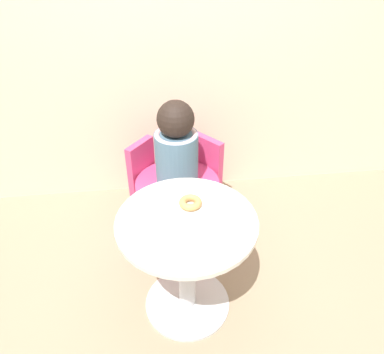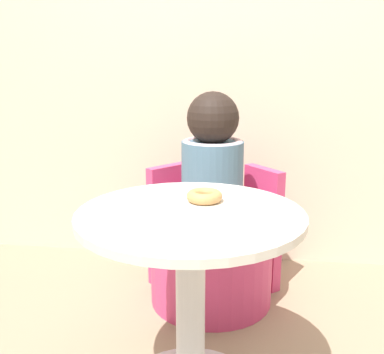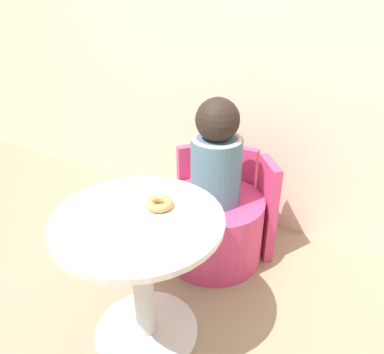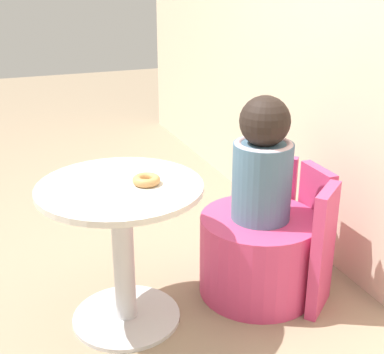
{
  "view_description": "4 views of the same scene",
  "coord_description": "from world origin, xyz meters",
  "px_view_note": "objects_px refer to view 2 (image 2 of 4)",
  "views": [
    {
      "loc": [
        -0.16,
        -1.31,
        1.81
      ],
      "look_at": [
        0.03,
        0.27,
        0.67
      ],
      "focal_mm": 35.0,
      "sensor_mm": 36.0,
      "label": 1
    },
    {
      "loc": [
        0.14,
        -1.25,
        1.05
      ],
      "look_at": [
        -0.06,
        0.28,
        0.66
      ],
      "focal_mm": 42.0,
      "sensor_mm": 36.0,
      "label": 2
    },
    {
      "loc": [
        0.75,
        -0.93,
        1.44
      ],
      "look_at": [
        0.02,
        0.31,
        0.67
      ],
      "focal_mm": 35.0,
      "sensor_mm": 36.0,
      "label": 3
    },
    {
      "loc": [
        1.9,
        -0.46,
        1.44
      ],
      "look_at": [
        -0.07,
        0.31,
        0.61
      ],
      "focal_mm": 50.0,
      "sensor_mm": 36.0,
      "label": 4
    }
  ],
  "objects_px": {
    "round_table": "(190,277)",
    "tub_chair": "(211,260)",
    "donut": "(204,196)",
    "child_figure": "(212,162)"
  },
  "relations": [
    {
      "from": "round_table",
      "to": "tub_chair",
      "type": "bearing_deg",
      "value": 89.22
    },
    {
      "from": "tub_chair",
      "to": "donut",
      "type": "distance_m",
      "value": 0.71
    },
    {
      "from": "tub_chair",
      "to": "round_table",
      "type": "bearing_deg",
      "value": -90.78
    },
    {
      "from": "child_figure",
      "to": "donut",
      "type": "relative_size",
      "value": 5.0
    },
    {
      "from": "round_table",
      "to": "tub_chair",
      "type": "relative_size",
      "value": 1.23
    },
    {
      "from": "round_table",
      "to": "child_figure",
      "type": "bearing_deg",
      "value": 89.22
    },
    {
      "from": "child_figure",
      "to": "donut",
      "type": "distance_m",
      "value": 0.53
    },
    {
      "from": "round_table",
      "to": "donut",
      "type": "height_order",
      "value": "donut"
    },
    {
      "from": "round_table",
      "to": "donut",
      "type": "bearing_deg",
      "value": 74.51
    },
    {
      "from": "round_table",
      "to": "tub_chair",
      "type": "xyz_separation_m",
      "value": [
        0.01,
        0.64,
        -0.23
      ]
    }
  ]
}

